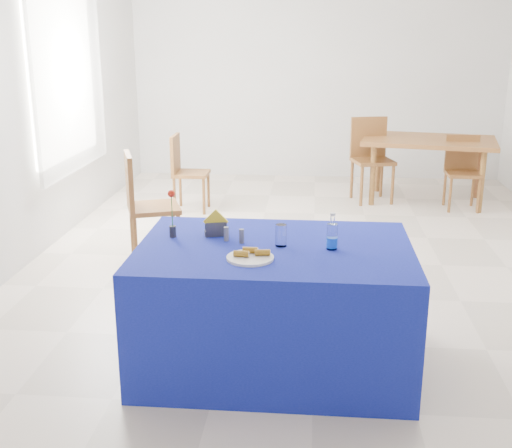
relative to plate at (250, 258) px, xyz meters
The scene contains 18 objects.
floor 2.25m from the plate, 80.13° to the left, with size 7.00×7.00×0.00m, color beige.
room_shell 2.33m from the plate, 80.13° to the left, with size 7.00×7.00×7.00m.
window_pane 3.65m from the plate, 126.22° to the left, with size 0.04×1.50×1.60m, color white.
curtain 3.61m from the plate, 125.30° to the left, with size 0.04×1.75×1.85m, color white.
plate is the anchor object (origin of this frame).
drinking_glass 0.29m from the plate, 56.97° to the left, with size 0.07×0.07×0.13m, color white.
salt_shaker 0.36m from the plate, 119.40° to the left, with size 0.03×0.03×0.09m, color slate.
pepper_shaker 0.29m from the plate, 105.85° to the left, with size 0.03×0.03×0.09m, color #5C5C60.
blue_table 0.47m from the plate, 63.06° to the left, with size 1.60×1.10×0.76m.
water_bottle 0.50m from the plate, 25.41° to the left, with size 0.06×0.06×0.21m.
napkin_holder 0.48m from the plate, 121.94° to the left, with size 0.15×0.09×0.17m.
rose_vase 0.63m from the plate, 145.35° to the left, with size 0.04×0.04×0.29m.
oak_table 4.63m from the plate, 68.71° to the left, with size 1.65×1.23×0.76m.
chair_bg_left 4.46m from the plate, 76.86° to the left, with size 0.53×0.53×0.98m.
chair_bg_right 4.54m from the plate, 63.44° to the left, with size 0.37×0.37×0.83m.
chair_win_a 2.27m from the plate, 119.86° to the left, with size 0.55×0.55×0.97m.
chair_win_b 3.83m from the plate, 106.84° to the left, with size 0.39×0.39×0.86m.
banana_pieces 0.04m from the plate, 78.20° to the left, with size 0.20×0.10×0.04m.
Camera 1 is at (-0.03, -5.38, 1.96)m, focal length 45.00 mm.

